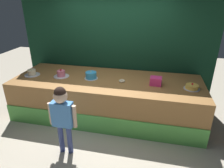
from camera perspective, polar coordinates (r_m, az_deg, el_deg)
name	(u,v)px	position (r m, az deg, el deg)	size (l,w,h in m)	color
ground_plane	(99,133)	(3.98, -3.85, -13.83)	(12.00, 12.00, 0.00)	#BCB29E
stage_platform	(107,97)	(4.31, -1.47, -3.89)	(3.91, 1.41, 0.85)	#9E6B38
curtain_backdrop	(115,46)	(4.71, 0.78, 10.99)	(4.48, 0.08, 2.76)	#113823
child_figure	(62,112)	(3.21, -14.13, -7.85)	(0.47, 0.22, 1.21)	#3F4C8C
pink_box	(156,81)	(3.94, 12.48, 0.83)	(0.22, 0.18, 0.16)	#EC3683
donut	(122,81)	(4.01, 2.89, 0.90)	(0.12, 0.12, 0.04)	beige
cake_far_left	(32,73)	(4.69, -22.06, 3.01)	(0.33, 0.33, 0.16)	silver
cake_center_left	(61,74)	(4.40, -14.42, 2.81)	(0.33, 0.33, 0.17)	silver
cake_center_right	(91,75)	(4.18, -6.05, 2.48)	(0.28, 0.28, 0.19)	white
cake_far_right	(192,87)	(3.98, 21.99, -0.81)	(0.30, 0.30, 0.12)	silver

